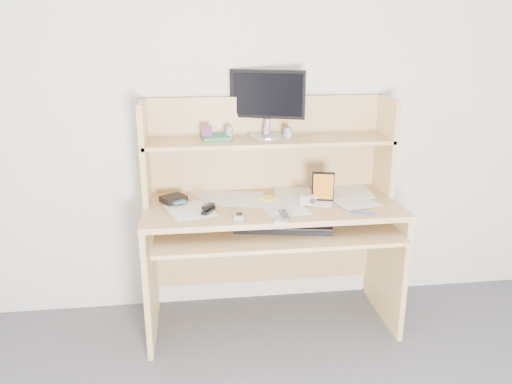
{
  "coord_description": "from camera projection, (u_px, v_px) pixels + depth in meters",
  "views": [
    {
      "loc": [
        -0.42,
        -1.09,
        1.64
      ],
      "look_at": [
        -0.1,
        1.43,
        0.84
      ],
      "focal_mm": 35.0,
      "sensor_mm": 36.0,
      "label": 1
    }
  ],
  "objects": [
    {
      "name": "keyboard",
      "position": [
        284.0,
        226.0,
        2.65
      ],
      "size": [
        0.54,
        0.27,
        0.04
      ],
      "rotation": [
        0.0,
        0.0,
        -0.19
      ],
      "color": "black",
      "rests_on": "desk"
    },
    {
      "name": "tv_remote",
      "position": [
        284.0,
        217.0,
        2.5
      ],
      "size": [
        0.12,
        0.2,
        0.02
      ],
      "primitive_type": "cube",
      "rotation": [
        0.0,
        0.0,
        -0.38
      ],
      "color": "#A7A7A2",
      "rests_on": "paper_clutter"
    },
    {
      "name": "desk",
      "position": [
        270.0,
        208.0,
        2.84
      ],
      "size": [
        1.4,
        0.7,
        1.3
      ],
      "color": "tan",
      "rests_on": "floor"
    },
    {
      "name": "card_box",
      "position": [
        207.0,
        133.0,
        2.74
      ],
      "size": [
        0.06,
        0.02,
        0.08
      ],
      "primitive_type": "cube",
      "rotation": [
        0.0,
        0.0,
        0.02
      ],
      "color": "maroon",
      "rests_on": "desk"
    },
    {
      "name": "game_case",
      "position": [
        323.0,
        186.0,
        2.74
      ],
      "size": [
        0.12,
        0.04,
        0.17
      ],
      "primitive_type": "cube",
      "rotation": [
        0.0,
        0.0,
        -0.23
      ],
      "color": "black",
      "rests_on": "paper_clutter"
    },
    {
      "name": "wallet",
      "position": [
        174.0,
        199.0,
        2.75
      ],
      "size": [
        0.16,
        0.15,
        0.03
      ],
      "primitive_type": "cube",
      "rotation": [
        0.0,
        0.0,
        0.57
      ],
      "color": "black",
      "rests_on": "paper_clutter"
    },
    {
      "name": "flip_phone",
      "position": [
        239.0,
        215.0,
        2.52
      ],
      "size": [
        0.06,
        0.1,
        0.02
      ],
      "primitive_type": "cube",
      "rotation": [
        0.0,
        0.0,
        -0.14
      ],
      "color": "#A1A1A4",
      "rests_on": "paper_clutter"
    },
    {
      "name": "stapler",
      "position": [
        208.0,
        208.0,
        2.61
      ],
      "size": [
        0.08,
        0.12,
        0.04
      ],
      "primitive_type": "cube",
      "rotation": [
        0.0,
        0.0,
        -0.47
      ],
      "color": "black",
      "rests_on": "paper_clutter"
    },
    {
      "name": "shelf_book",
      "position": [
        215.0,
        136.0,
        2.8
      ],
      "size": [
        0.17,
        0.22,
        0.02
      ],
      "primitive_type": "cube",
      "rotation": [
        0.0,
        0.0,
        0.1
      ],
      "color": "#2E7444",
      "rests_on": "desk"
    },
    {
      "name": "chip_stack_b",
      "position": [
        229.0,
        132.0,
        2.79
      ],
      "size": [
        0.05,
        0.05,
        0.07
      ],
      "primitive_type": "cylinder",
      "rotation": [
        0.0,
        0.0,
        -0.08
      ],
      "color": "white",
      "rests_on": "desk"
    },
    {
      "name": "blue_pen",
      "position": [
        362.0,
        213.0,
        2.58
      ],
      "size": [
        0.13,
        0.05,
        0.01
      ],
      "primitive_type": "cylinder",
      "rotation": [
        1.57,
        0.0,
        1.26
      ],
      "color": "#172AAE",
      "rests_on": "paper_clutter"
    },
    {
      "name": "back_wall",
      "position": [
        264.0,
        104.0,
        2.9
      ],
      "size": [
        3.6,
        0.04,
        2.5
      ],
      "primitive_type": "cube",
      "color": "silver",
      "rests_on": "floor"
    },
    {
      "name": "monitor",
      "position": [
        267.0,
        101.0,
        2.8
      ],
      "size": [
        0.41,
        0.22,
        0.37
      ],
      "rotation": [
        0.0,
        0.0,
        -0.37
      ],
      "color": "#B8B7BC",
      "rests_on": "desk"
    },
    {
      "name": "chip_stack_a",
      "position": [
        288.0,
        133.0,
        2.78
      ],
      "size": [
        0.06,
        0.06,
        0.06
      ],
      "primitive_type": "cylinder",
      "rotation": [
        0.0,
        0.0,
        -0.34
      ],
      "color": "black",
      "rests_on": "desk"
    },
    {
      "name": "sticky_note_pad",
      "position": [
        269.0,
        198.0,
        2.81
      ],
      "size": [
        0.11,
        0.11,
        0.01
      ],
      "primitive_type": "cube",
      "rotation": [
        0.0,
        0.0,
        0.54
      ],
      "color": "yellow",
      "rests_on": "desk"
    },
    {
      "name": "digital_camera",
      "position": [
        307.0,
        200.0,
        2.69
      ],
      "size": [
        0.09,
        0.04,
        0.05
      ],
      "primitive_type": "cube",
      "rotation": [
        0.0,
        0.0,
        0.06
      ],
      "color": "silver",
      "rests_on": "paper_clutter"
    },
    {
      "name": "chip_stack_d",
      "position": [
        266.0,
        132.0,
        2.82
      ],
      "size": [
        0.04,
        0.04,
        0.06
      ],
      "primitive_type": "cylinder",
      "rotation": [
        0.0,
        0.0,
        -0.15
      ],
      "color": "white",
      "rests_on": "desk"
    },
    {
      "name": "chip_stack_c",
      "position": [
        288.0,
        133.0,
        2.81
      ],
      "size": [
        0.05,
        0.05,
        0.05
      ],
      "primitive_type": "cylinder",
      "rotation": [
        0.0,
        0.0,
        0.39
      ],
      "color": "black",
      "rests_on": "desk"
    },
    {
      "name": "paper_clutter",
      "position": [
        272.0,
        203.0,
        2.74
      ],
      "size": [
        1.32,
        0.54,
        0.01
      ],
      "primitive_type": "cube",
      "color": "white",
      "rests_on": "desk"
    }
  ]
}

